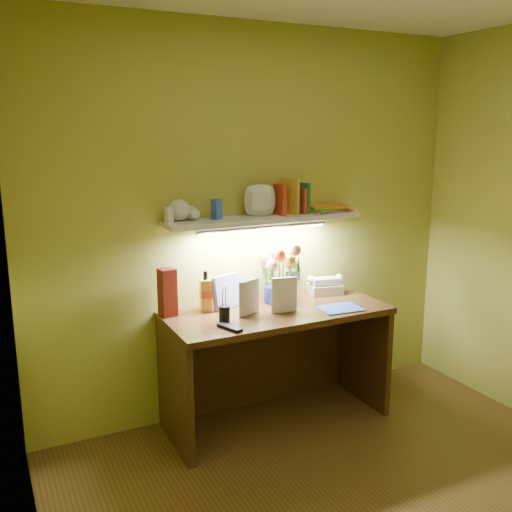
{
  "coord_description": "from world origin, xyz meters",
  "views": [
    {
      "loc": [
        -1.63,
        -1.79,
        1.85
      ],
      "look_at": [
        -0.07,
        1.35,
        1.07
      ],
      "focal_mm": 40.0,
      "sensor_mm": 36.0,
      "label": 1
    }
  ],
  "objects_px": {
    "desk_clock": "(331,286)",
    "whisky_bottle": "(206,291)",
    "flower_bouquet": "(281,273)",
    "telephone": "(325,284)",
    "desk": "(277,366)"
  },
  "relations": [
    {
      "from": "whisky_bottle",
      "to": "desk",
      "type": "bearing_deg",
      "value": -24.72
    },
    {
      "from": "flower_bouquet",
      "to": "telephone",
      "type": "bearing_deg",
      "value": 5.97
    },
    {
      "from": "desk",
      "to": "flower_bouquet",
      "type": "relative_size",
      "value": 3.64
    },
    {
      "from": "flower_bouquet",
      "to": "desk_clock",
      "type": "distance_m",
      "value": 0.45
    },
    {
      "from": "flower_bouquet",
      "to": "telephone",
      "type": "height_order",
      "value": "flower_bouquet"
    },
    {
      "from": "flower_bouquet",
      "to": "whisky_bottle",
      "type": "height_order",
      "value": "flower_bouquet"
    },
    {
      "from": "whisky_bottle",
      "to": "flower_bouquet",
      "type": "bearing_deg",
      "value": -4.73
    },
    {
      "from": "telephone",
      "to": "desk_clock",
      "type": "relative_size",
      "value": 2.54
    },
    {
      "from": "desk_clock",
      "to": "whisky_bottle",
      "type": "distance_m",
      "value": 0.93
    },
    {
      "from": "flower_bouquet",
      "to": "whisky_bottle",
      "type": "xyz_separation_m",
      "value": [
        -0.5,
        0.04,
        -0.07
      ]
    },
    {
      "from": "desk",
      "to": "whisky_bottle",
      "type": "xyz_separation_m",
      "value": [
        -0.4,
        0.19,
        0.5
      ]
    },
    {
      "from": "desk_clock",
      "to": "whisky_bottle",
      "type": "bearing_deg",
      "value": -167.33
    },
    {
      "from": "desk",
      "to": "desk_clock",
      "type": "relative_size",
      "value": 16.46
    },
    {
      "from": "telephone",
      "to": "desk",
      "type": "bearing_deg",
      "value": -146.61
    },
    {
      "from": "desk_clock",
      "to": "flower_bouquet",
      "type": "bearing_deg",
      "value": -161.36
    }
  ]
}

